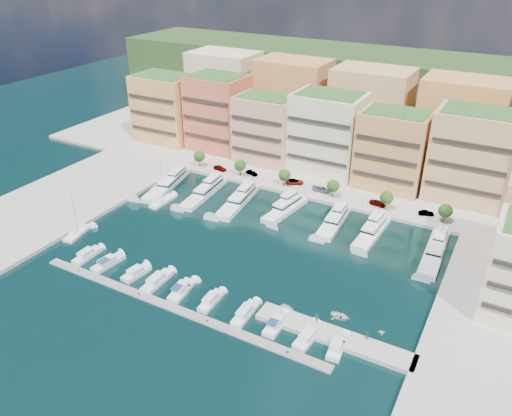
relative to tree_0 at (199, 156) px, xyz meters
The scene contains 57 objects.
ground 52.39m from the tree_0, 39.95° to the right, with size 400.00×400.00×0.00m, color black.
north_quay 49.34m from the tree_0, 35.47° to the left, with size 220.00×64.00×2.00m, color #9E998E.
west_quay 47.21m from the tree_0, 117.93° to the right, with size 34.00×76.00×2.00m, color #9E998E.
hillside 86.46m from the tree_0, 62.40° to the left, with size 240.00×40.00×58.00m, color #223B18.
south_pontoon 73.65m from the tree_0, 59.77° to the right, with size 72.00×2.20×0.35m, color gray.
finger_pier 89.46m from the tree_0, 38.41° to the right, with size 32.00×5.00×2.00m, color #9E998E.
apartment_0 31.96m from the tree_0, 147.61° to the left, with size 22.00×16.50×24.80m.
apartment_1 21.20m from the tree_0, 102.21° to the left, with size 20.00×16.50×26.80m.
apartment_2 24.86m from the tree_0, 44.13° to the left, with size 20.00×15.50×22.80m.
apartment_3 43.22m from the tree_0, 25.95° to the left, with size 22.00×16.50×25.80m.
apartment_4 62.75m from the tree_0, 15.37° to the left, with size 20.00×15.50×23.80m.
apartment_5 84.60m from the tree_0, 12.71° to the left, with size 22.00×16.50×26.80m.
backblock_0 44.63m from the tree_0, 110.32° to the left, with size 26.00×18.00×30.00m, color #F4EBBC.
backblock_1 44.63m from the tree_0, 69.68° to the left, with size 26.00×18.00×30.00m, color tan.
backblock_2 61.58m from the tree_0, 41.99° to the left, with size 26.00×18.00×30.00m, color tan.
backblock_3 85.98m from the tree_0, 28.37° to the left, with size 26.00×18.00×30.00m, color #DFA251.
tree_0 is the anchor object (origin of this frame).
tree_1 16.00m from the tree_0, ahead, with size 3.80×3.80×5.65m.
tree_2 32.00m from the tree_0, ahead, with size 3.80×3.80×5.65m.
tree_3 48.00m from the tree_0, ahead, with size 3.80×3.80×5.65m.
tree_4 64.00m from the tree_0, ahead, with size 3.80×3.80×5.65m.
tree_5 80.00m from the tree_0, ahead, with size 3.80×3.80×5.65m.
lamppost_0 4.70m from the tree_0, 29.90° to the right, with size 0.30×0.30×4.20m.
lamppost_1 22.14m from the tree_0, ahead, with size 0.30×0.30×4.20m.
lamppost_2 40.08m from the tree_0, ahead, with size 0.30×0.30×4.20m.
lamppost_3 58.05m from the tree_0, ahead, with size 0.30×0.30×4.20m.
lamppost_4 76.04m from the tree_0, ahead, with size 0.30×0.30×4.20m.
yacht_0 16.19m from the tree_0, 93.80° to the right, with size 9.80×25.08×7.30m.
yacht_1 20.04m from the tree_0, 49.87° to the right, with size 6.56×23.25×7.30m.
yacht_2 28.89m from the tree_0, 31.22° to the right, with size 7.52×23.04×7.30m.
yacht_3 41.25m from the tree_0, 18.28° to the right, with size 6.53×18.72×7.30m.
yacht_4 55.52m from the tree_0, 13.81° to the right, with size 5.69×19.20×7.30m.
yacht_5 66.06m from the tree_0, 11.71° to the right, with size 4.99×19.55×7.30m.
yacht_6 82.44m from the tree_0, 10.49° to the right, with size 5.09×23.04×7.30m.
cruiser_0 58.65m from the tree_0, 83.17° to the right, with size 2.97×8.19×2.55m.
cruiser_1 59.87m from the tree_0, 76.67° to the right, with size 3.66×8.85×2.66m.
cruiser_2 62.42m from the tree_0, 68.83° to the right, with size 3.61×7.47×2.55m.
cruiser_3 64.93m from the tree_0, 63.73° to the right, with size 3.12×9.22×2.55m.
cruiser_4 68.25m from the tree_0, 58.54° to the right, with size 3.81×8.48×2.66m.
cruiser_5 72.55m from the tree_0, 53.32° to the right, with size 2.77×7.80×2.55m.
cruiser_6 77.86m from the tree_0, 48.35° to the right, with size 2.83×8.57×2.55m.
cruiser_7 82.75m from the tree_0, 44.67° to the right, with size 2.83×7.49×2.66m.
cruiser_8 87.85m from the tree_0, 41.45° to the right, with size 3.37×8.30×2.55m.
cruiser_9 92.37m from the tree_0, 39.01° to the right, with size 3.39×7.36×2.55m.
sailboat_0 51.87m from the tree_0, 93.85° to the right, with size 4.68×9.29×13.20m.
sailboat_2 26.67m from the tree_0, 79.70° to the right, with size 2.86×9.81×13.20m.
tender_2 84.91m from the tree_0, 35.47° to the right, with size 2.91×4.07×0.84m, color silver.
tender_3 92.36m from the tree_0, 32.49° to the right, with size 1.17×1.35×0.71m, color beige.
tender_0 78.87m from the tree_0, 41.81° to the right, with size 2.75×3.85×0.80m, color silver.
car_0 8.36m from the tree_0, ahead, with size 1.96×4.87×1.66m, color gray.
car_1 19.30m from the tree_0, ahead, with size 1.53×4.37×1.44m, color gray.
car_2 34.43m from the tree_0, ahead, with size 2.60×5.63×1.56m, color gray.
car_3 43.81m from the tree_0, ahead, with size 2.27×5.59×1.62m, color gray.
car_4 61.53m from the tree_0, ahead, with size 1.98×4.91×1.67m, color gray.
car_5 75.06m from the tree_0, ahead, with size 1.46×4.17×1.38m, color gray.
person_0 84.95m from the tree_0, 39.28° to the right, with size 0.71×0.47×1.95m, color #26304D.
person_1 93.12m from the tree_0, 35.25° to the right, with size 0.84×0.65×1.72m, color brown.
Camera 1 is at (52.81, -93.85, 67.79)m, focal length 35.00 mm.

